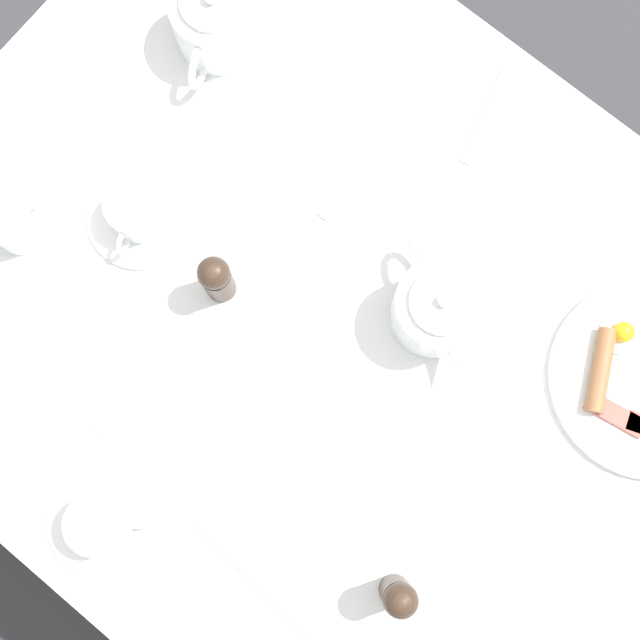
{
  "coord_description": "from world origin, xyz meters",
  "views": [
    {
      "loc": [
        -0.15,
        -0.12,
        1.91
      ],
      "look_at": [
        0.0,
        0.0,
        0.76
      ],
      "focal_mm": 50.0,
      "sensor_mm": 36.0,
      "label": 1
    }
  ],
  "objects_px": {
    "teapot_near": "(437,308)",
    "fork_by_plate": "(129,369)",
    "teacup_with_saucer_right": "(101,523)",
    "salt_grinder": "(217,279)",
    "fork_spare": "(356,171)",
    "spoon_for_tea": "(488,113)",
    "creamer_jug": "(15,228)",
    "teacup_with_saucer_left": "(137,212)",
    "pepper_grinder": "(398,597)",
    "knife_by_plate": "(260,583)",
    "teapot_far": "(215,21)"
  },
  "relations": [
    {
      "from": "salt_grinder",
      "to": "spoon_for_tea",
      "type": "relative_size",
      "value": 0.72
    },
    {
      "from": "spoon_for_tea",
      "to": "salt_grinder",
      "type": "bearing_deg",
      "value": 163.29
    },
    {
      "from": "teacup_with_saucer_right",
      "to": "salt_grinder",
      "type": "bearing_deg",
      "value": 14.17
    },
    {
      "from": "creamer_jug",
      "to": "fork_spare",
      "type": "bearing_deg",
      "value": -39.96
    },
    {
      "from": "teapot_near",
      "to": "fork_spare",
      "type": "xyz_separation_m",
      "value": [
        0.09,
        0.2,
        -0.05
      ]
    },
    {
      "from": "fork_spare",
      "to": "spoon_for_tea",
      "type": "bearing_deg",
      "value": -26.24
    },
    {
      "from": "fork_by_plate",
      "to": "teapot_near",
      "type": "bearing_deg",
      "value": -40.55
    },
    {
      "from": "pepper_grinder",
      "to": "teapot_far",
      "type": "bearing_deg",
      "value": 56.67
    },
    {
      "from": "fork_by_plate",
      "to": "spoon_for_tea",
      "type": "relative_size",
      "value": 1.15
    },
    {
      "from": "teacup_with_saucer_left",
      "to": "pepper_grinder",
      "type": "bearing_deg",
      "value": -106.2
    },
    {
      "from": "creamer_jug",
      "to": "spoon_for_tea",
      "type": "height_order",
      "value": "creamer_jug"
    },
    {
      "from": "teacup_with_saucer_left",
      "to": "teacup_with_saucer_right",
      "type": "height_order",
      "value": "same"
    },
    {
      "from": "teapot_near",
      "to": "fork_spare",
      "type": "relative_size",
      "value": 1.09
    },
    {
      "from": "teacup_with_saucer_right",
      "to": "pepper_grinder",
      "type": "distance_m",
      "value": 0.38
    },
    {
      "from": "knife_by_plate",
      "to": "fork_spare",
      "type": "xyz_separation_m",
      "value": [
        0.5,
        0.25,
        0.0
      ]
    },
    {
      "from": "teacup_with_saucer_left",
      "to": "fork_by_plate",
      "type": "distance_m",
      "value": 0.21
    },
    {
      "from": "teacup_with_saucer_left",
      "to": "knife_by_plate",
      "type": "bearing_deg",
      "value": -121.66
    },
    {
      "from": "creamer_jug",
      "to": "teacup_with_saucer_left",
      "type": "bearing_deg",
      "value": -43.43
    },
    {
      "from": "teacup_with_saucer_left",
      "to": "knife_by_plate",
      "type": "xyz_separation_m",
      "value": [
        -0.27,
        -0.43,
        -0.02
      ]
    },
    {
      "from": "teacup_with_saucer_right",
      "to": "pepper_grinder",
      "type": "relative_size",
      "value": 1.3
    },
    {
      "from": "teacup_with_saucer_left",
      "to": "creamer_jug",
      "type": "relative_size",
      "value": 1.78
    },
    {
      "from": "teapot_near",
      "to": "fork_by_plate",
      "type": "xyz_separation_m",
      "value": [
        -0.31,
        0.27,
        -0.05
      ]
    },
    {
      "from": "knife_by_plate",
      "to": "spoon_for_tea",
      "type": "height_order",
      "value": "same"
    },
    {
      "from": "teacup_with_saucer_left",
      "to": "fork_spare",
      "type": "height_order",
      "value": "teacup_with_saucer_left"
    },
    {
      "from": "fork_by_plate",
      "to": "knife_by_plate",
      "type": "height_order",
      "value": "same"
    },
    {
      "from": "teacup_with_saucer_right",
      "to": "creamer_jug",
      "type": "distance_m",
      "value": 0.4
    },
    {
      "from": "teapot_far",
      "to": "teacup_with_saucer_left",
      "type": "relative_size",
      "value": 1.3
    },
    {
      "from": "teacup_with_saucer_right",
      "to": "fork_spare",
      "type": "bearing_deg",
      "value": 4.52
    },
    {
      "from": "fork_by_plate",
      "to": "teacup_with_saucer_right",
      "type": "bearing_deg",
      "value": -147.34
    },
    {
      "from": "teacup_with_saucer_left",
      "to": "spoon_for_tea",
      "type": "relative_size",
      "value": 0.93
    },
    {
      "from": "salt_grinder",
      "to": "knife_by_plate",
      "type": "bearing_deg",
      "value": -132.53
    },
    {
      "from": "spoon_for_tea",
      "to": "fork_spare",
      "type": "height_order",
      "value": "same"
    },
    {
      "from": "teacup_with_saucer_left",
      "to": "fork_spare",
      "type": "relative_size",
      "value": 0.91
    },
    {
      "from": "knife_by_plate",
      "to": "pepper_grinder",
      "type": "bearing_deg",
      "value": -53.64
    },
    {
      "from": "creamer_jug",
      "to": "teacup_with_saucer_right",
      "type": "bearing_deg",
      "value": -122.18
    },
    {
      "from": "teapot_far",
      "to": "teacup_with_saucer_right",
      "type": "xyz_separation_m",
      "value": [
        -0.6,
        -0.32,
        -0.02
      ]
    },
    {
      "from": "creamer_jug",
      "to": "salt_grinder",
      "type": "bearing_deg",
      "value": -66.45
    },
    {
      "from": "salt_grinder",
      "to": "pepper_grinder",
      "type": "bearing_deg",
      "value": -110.8
    },
    {
      "from": "teapot_near",
      "to": "fork_spare",
      "type": "bearing_deg",
      "value": -172.87
    },
    {
      "from": "spoon_for_tea",
      "to": "teacup_with_saucer_right",
      "type": "bearing_deg",
      "value": 176.66
    },
    {
      "from": "knife_by_plate",
      "to": "spoon_for_tea",
      "type": "distance_m",
      "value": 0.7
    },
    {
      "from": "teapot_far",
      "to": "fork_by_plate",
      "type": "relative_size",
      "value": 1.05
    },
    {
      "from": "fork_spare",
      "to": "teacup_with_saucer_right",
      "type": "bearing_deg",
      "value": -175.48
    },
    {
      "from": "teapot_near",
      "to": "teacup_with_saucer_left",
      "type": "bearing_deg",
      "value": -128.41
    },
    {
      "from": "fork_by_plate",
      "to": "spoon_for_tea",
      "type": "xyz_separation_m",
      "value": [
        0.58,
        -0.15,
        0.0
      ]
    },
    {
      "from": "salt_grinder",
      "to": "fork_spare",
      "type": "height_order",
      "value": "salt_grinder"
    },
    {
      "from": "spoon_for_tea",
      "to": "teacup_with_saucer_left",
      "type": "bearing_deg",
      "value": 146.66
    },
    {
      "from": "spoon_for_tea",
      "to": "pepper_grinder",
      "type": "bearing_deg",
      "value": -153.02
    },
    {
      "from": "teapot_near",
      "to": "spoon_for_tea",
      "type": "bearing_deg",
      "value": 144.14
    },
    {
      "from": "teacup_with_saucer_left",
      "to": "pepper_grinder",
      "type": "relative_size",
      "value": 1.3
    }
  ]
}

